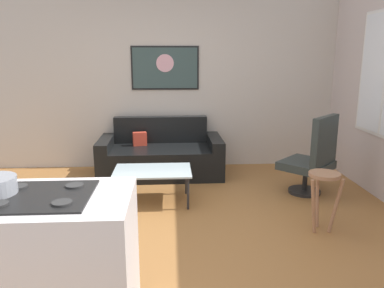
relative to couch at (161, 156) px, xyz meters
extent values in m
cube|color=#9A6534|center=(0.10, -1.95, -0.29)|extent=(6.40, 6.40, 0.04)
cube|color=beige|center=(0.10, 0.48, 1.13)|extent=(6.40, 0.05, 2.80)
cube|color=black|center=(0.00, -0.04, -0.06)|extent=(1.43, 0.90, 0.42)
cube|color=black|center=(0.00, 0.32, 0.34)|extent=(1.42, 0.18, 0.40)
cube|color=black|center=(-0.80, -0.05, 0.01)|extent=(0.19, 0.88, 0.56)
cube|color=black|center=(0.80, -0.03, 0.01)|extent=(0.19, 0.88, 0.56)
cube|color=#B23625|center=(-0.31, 0.11, 0.25)|extent=(0.22, 0.14, 0.20)
cube|color=silver|center=(-0.07, -1.10, 0.12)|extent=(0.91, 0.60, 0.02)
cylinder|color=#232326|center=(-0.48, -1.35, -0.08)|extent=(0.03, 0.03, 0.38)
cylinder|color=#232326|center=(0.34, -1.35, -0.08)|extent=(0.03, 0.03, 0.38)
cylinder|color=#232326|center=(-0.48, -0.85, -0.08)|extent=(0.03, 0.03, 0.38)
cylinder|color=#232326|center=(0.34, -0.85, -0.08)|extent=(0.03, 0.03, 0.38)
cylinder|color=black|center=(1.86, -0.90, -0.25)|extent=(0.40, 0.40, 0.04)
cylinder|color=black|center=(1.86, -0.90, -0.06)|extent=(0.06, 0.06, 0.34)
cube|color=#293130|center=(1.86, -0.90, 0.10)|extent=(0.80, 0.80, 0.10)
cube|color=#293130|center=(2.01, -1.06, 0.45)|extent=(0.47, 0.46, 0.60)
cylinder|color=#9E6E4D|center=(1.64, -1.97, 0.32)|extent=(0.30, 0.30, 0.03)
cylinder|color=#9E6E4D|center=(1.64, -1.84, 0.01)|extent=(0.04, 0.13, 0.57)
cylinder|color=#9E6E4D|center=(1.53, -2.04, 0.01)|extent=(0.13, 0.09, 0.57)
cylinder|color=#9E6E4D|center=(1.76, -2.04, 0.01)|extent=(0.13, 0.09, 0.57)
cube|color=black|center=(-0.62, -3.29, 0.65)|extent=(0.60, 0.52, 0.01)
cylinder|color=#2D2D2D|center=(-0.45, -3.43, 0.67)|extent=(0.11, 0.11, 0.01)
cylinder|color=#2D2D2D|center=(-0.79, -3.15, 0.67)|extent=(0.11, 0.11, 0.01)
cylinder|color=#2D2D2D|center=(-0.45, -3.15, 0.67)|extent=(0.11, 0.11, 0.01)
cube|color=black|center=(0.08, 0.44, 1.27)|extent=(1.02, 0.01, 0.65)
cube|color=#364A48|center=(0.08, 0.43, 1.27)|extent=(0.97, 0.02, 0.60)
cylinder|color=#DCA0AB|center=(0.08, 0.42, 1.34)|extent=(0.27, 0.01, 0.27)
camera|label=1|loc=(0.15, -5.39, 1.44)|focal=35.20mm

